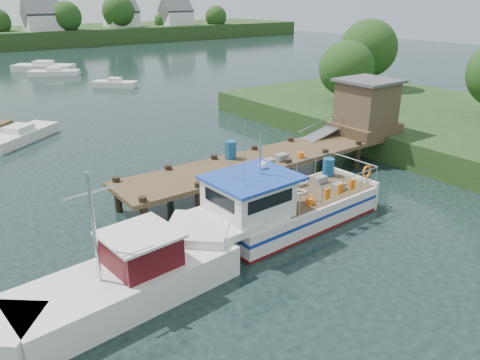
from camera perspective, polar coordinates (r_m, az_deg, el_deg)
ground_plane at (r=22.50m, az=-0.23°, el=-1.40°), size 160.00×160.00×0.00m
near_shore at (r=33.91m, az=24.48°, el=8.18°), size 16.00×30.00×7.76m
dock at (r=25.97m, az=11.49°, el=6.55°), size 16.60×3.00×4.78m
lobster_boat at (r=18.49m, az=3.96°, el=-3.75°), size 10.27×3.33×4.87m
work_boat at (r=14.83m, az=-14.89°, el=-12.23°), size 8.43×3.18×4.41m
moored_far at (r=60.59m, az=-21.69°, el=12.07°), size 5.82×4.51×0.96m
moored_a at (r=33.47m, az=-25.30°, el=4.94°), size 5.60×4.97×1.03m
moored_b at (r=50.72m, az=-15.00°, el=11.27°), size 4.10×4.22×0.97m
moored_c at (r=45.59m, az=8.88°, el=10.79°), size 8.40×4.59×1.26m
moored_d at (r=64.87m, az=-22.82°, el=12.55°), size 7.23×6.71×1.25m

